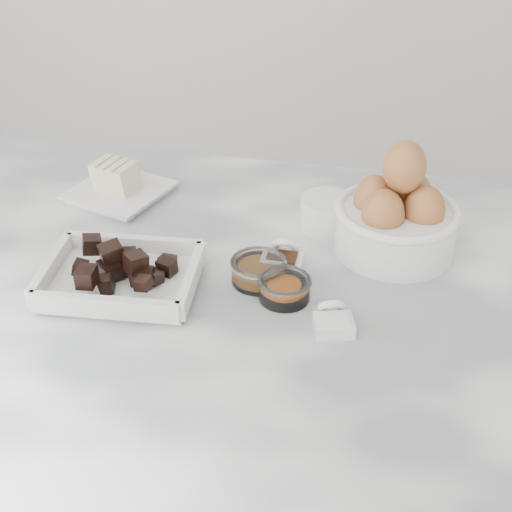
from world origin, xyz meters
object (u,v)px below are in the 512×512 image
(butter_plate, at_px, (118,185))
(honey_bowl, at_px, (259,270))
(chocolate_dish, at_px, (120,273))
(salt_spoon, at_px, (333,320))
(sugar_ramekin, at_px, (327,212))
(egg_bowl, at_px, (397,217))
(zest_bowl, at_px, (284,288))
(vanilla_spoon, at_px, (283,259))

(butter_plate, relative_size, honey_bowl, 2.27)
(chocolate_dish, bearing_deg, salt_spoon, -5.67)
(chocolate_dish, distance_m, honey_bowl, 0.18)
(sugar_ramekin, height_order, egg_bowl, egg_bowl)
(chocolate_dish, relative_size, honey_bowl, 2.79)
(chocolate_dish, height_order, salt_spoon, chocolate_dish)
(honey_bowl, relative_size, salt_spoon, 1.16)
(honey_bowl, bearing_deg, egg_bowl, 34.12)
(butter_plate, height_order, zest_bowl, butter_plate)
(butter_plate, bearing_deg, salt_spoon, -34.75)
(sugar_ramekin, xyz_separation_m, vanilla_spoon, (-0.05, -0.12, -0.01))
(butter_plate, relative_size, vanilla_spoon, 2.63)
(egg_bowl, height_order, salt_spoon, egg_bowl)
(vanilla_spoon, bearing_deg, salt_spoon, -54.49)
(butter_plate, xyz_separation_m, zest_bowl, (0.31, -0.22, -0.00))
(butter_plate, xyz_separation_m, egg_bowl, (0.45, -0.07, 0.03))
(sugar_ramekin, relative_size, zest_bowl, 1.15)
(chocolate_dish, xyz_separation_m, zest_bowl, (0.22, 0.02, -0.01))
(honey_bowl, bearing_deg, salt_spoon, -35.81)
(honey_bowl, height_order, zest_bowl, honey_bowl)
(sugar_ramekin, distance_m, honey_bowl, 0.17)
(chocolate_dish, xyz_separation_m, salt_spoon, (0.29, -0.03, -0.01))
(honey_bowl, distance_m, salt_spoon, 0.14)
(butter_plate, height_order, salt_spoon, butter_plate)
(vanilla_spoon, bearing_deg, zest_bowl, -78.30)
(chocolate_dish, height_order, honey_bowl, chocolate_dish)
(butter_plate, relative_size, sugar_ramekin, 2.14)
(egg_bowl, bearing_deg, honey_bowl, -145.88)
(honey_bowl, bearing_deg, sugar_ramekin, 65.76)
(sugar_ramekin, distance_m, vanilla_spoon, 0.13)
(egg_bowl, height_order, zest_bowl, egg_bowl)
(butter_plate, bearing_deg, egg_bowl, -8.75)
(egg_bowl, bearing_deg, butter_plate, 171.25)
(chocolate_dish, relative_size, salt_spoon, 3.23)
(butter_plate, height_order, honey_bowl, butter_plate)
(butter_plate, distance_m, egg_bowl, 0.45)
(chocolate_dish, height_order, sugar_ramekin, chocolate_dish)
(salt_spoon, bearing_deg, egg_bowl, 72.24)
(egg_bowl, relative_size, salt_spoon, 2.64)
(honey_bowl, xyz_separation_m, salt_spoon, (0.11, -0.08, -0.01))
(honey_bowl, height_order, vanilla_spoon, vanilla_spoon)
(chocolate_dish, relative_size, zest_bowl, 3.04)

